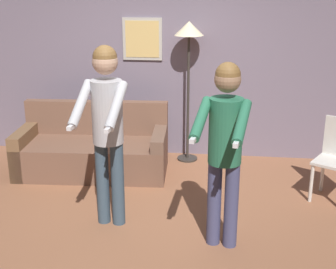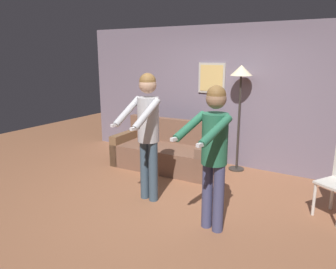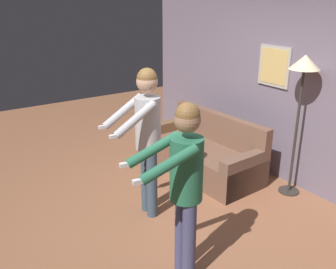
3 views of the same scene
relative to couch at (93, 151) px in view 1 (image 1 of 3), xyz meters
name	(u,v)px [view 1 (image 1 of 3)]	position (x,y,z in m)	size (l,w,h in m)	color
ground_plane	(144,218)	(0.86, -1.19, -0.28)	(12.00, 12.00, 0.00)	#935D3F
back_wall_assembly	(166,63)	(0.86, 0.83, 1.03)	(6.40, 0.09, 2.60)	slate
couch	(93,151)	(0.00, 0.00, 0.00)	(1.94, 0.95, 0.87)	brown
torchiere_lamp	(189,42)	(1.18, 0.57, 1.35)	(0.38, 0.38, 1.89)	#332D28
person_standing_left	(107,119)	(0.54, -1.33, 0.84)	(0.47, 0.70, 1.83)	#3B4F60
person_standing_right	(225,139)	(1.67, -1.62, 0.78)	(0.51, 0.73, 1.74)	#44476E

